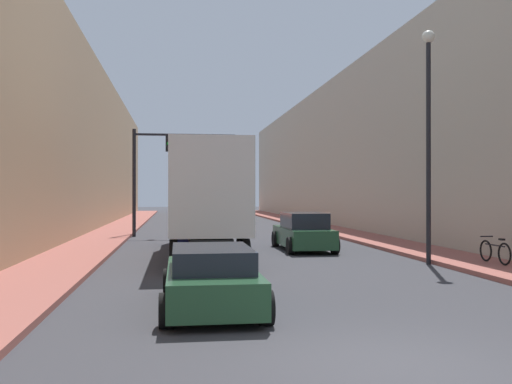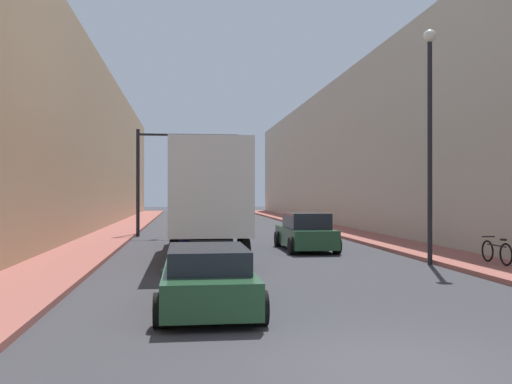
{
  "view_description": "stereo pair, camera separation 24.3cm",
  "coord_description": "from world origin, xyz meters",
  "px_view_note": "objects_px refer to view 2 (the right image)",
  "views": [
    {
      "loc": [
        -3.09,
        -7.62,
        2.41
      ],
      "look_at": [
        -0.61,
        10.04,
        2.47
      ],
      "focal_mm": 40.0,
      "sensor_mm": 36.0,
      "label": 1
    },
    {
      "loc": [
        -2.85,
        -7.65,
        2.41
      ],
      "look_at": [
        -0.61,
        10.04,
        2.47
      ],
      "focal_mm": 40.0,
      "sensor_mm": 36.0,
      "label": 2
    }
  ],
  "objects_px": {
    "sedan_car": "(207,278)",
    "parked_bicycle": "(497,252)",
    "suv_car": "(305,232)",
    "traffic_signal_gantry": "(162,163)",
    "street_lamp": "(430,117)",
    "semi_truck": "(205,197)"
  },
  "relations": [
    {
      "from": "street_lamp",
      "to": "parked_bicycle",
      "type": "xyz_separation_m",
      "value": [
        1.75,
        -1.15,
        -4.5
      ]
    },
    {
      "from": "semi_truck",
      "to": "suv_car",
      "type": "height_order",
      "value": "semi_truck"
    },
    {
      "from": "sedan_car",
      "to": "street_lamp",
      "type": "relative_size",
      "value": 0.58
    },
    {
      "from": "sedan_car",
      "to": "street_lamp",
      "type": "height_order",
      "value": "street_lamp"
    },
    {
      "from": "sedan_car",
      "to": "parked_bicycle",
      "type": "distance_m",
      "value": 10.92
    },
    {
      "from": "semi_truck",
      "to": "parked_bicycle",
      "type": "height_order",
      "value": "semi_truck"
    },
    {
      "from": "suv_car",
      "to": "traffic_signal_gantry",
      "type": "relative_size",
      "value": 0.78
    },
    {
      "from": "semi_truck",
      "to": "parked_bicycle",
      "type": "bearing_deg",
      "value": -29.03
    },
    {
      "from": "sedan_car",
      "to": "traffic_signal_gantry",
      "type": "distance_m",
      "value": 21.14
    },
    {
      "from": "semi_truck",
      "to": "parked_bicycle",
      "type": "distance_m",
      "value": 10.73
    },
    {
      "from": "semi_truck",
      "to": "suv_car",
      "type": "distance_m",
      "value": 4.86
    },
    {
      "from": "sedan_car",
      "to": "suv_car",
      "type": "distance_m",
      "value": 12.78
    },
    {
      "from": "sedan_car",
      "to": "parked_bicycle",
      "type": "height_order",
      "value": "sedan_car"
    },
    {
      "from": "semi_truck",
      "to": "street_lamp",
      "type": "bearing_deg",
      "value": -27.96
    },
    {
      "from": "semi_truck",
      "to": "parked_bicycle",
      "type": "relative_size",
      "value": 6.51
    },
    {
      "from": "sedan_car",
      "to": "parked_bicycle",
      "type": "bearing_deg",
      "value": 28.89
    },
    {
      "from": "traffic_signal_gantry",
      "to": "parked_bicycle",
      "type": "relative_size",
      "value": 3.33
    },
    {
      "from": "traffic_signal_gantry",
      "to": "sedan_car",
      "type": "bearing_deg",
      "value": -85.26
    },
    {
      "from": "parked_bicycle",
      "to": "suv_car",
      "type": "bearing_deg",
      "value": 126.46
    },
    {
      "from": "sedan_car",
      "to": "street_lamp",
      "type": "xyz_separation_m",
      "value": [
        7.82,
        6.43,
        4.39
      ]
    },
    {
      "from": "traffic_signal_gantry",
      "to": "street_lamp",
      "type": "xyz_separation_m",
      "value": [
        9.54,
        -14.33,
        0.83
      ]
    },
    {
      "from": "street_lamp",
      "to": "traffic_signal_gantry",
      "type": "bearing_deg",
      "value": 123.64
    }
  ]
}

